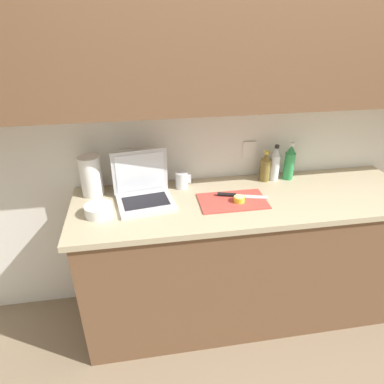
{
  "coord_description": "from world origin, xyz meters",
  "views": [
    {
      "loc": [
        -0.61,
        -1.68,
        1.92
      ],
      "look_at": [
        -0.34,
        -0.01,
        0.99
      ],
      "focal_mm": 32.0,
      "sensor_mm": 36.0,
      "label": 1
    }
  ],
  "objects_px": {
    "lemon_half_cut": "(239,199)",
    "knife": "(234,195)",
    "cutting_board": "(233,201)",
    "bowl_white": "(99,210)",
    "bottle_green_soda": "(289,163)",
    "laptop": "(143,190)",
    "paper_towel_roll": "(91,176)",
    "bottle_water_clear": "(265,167)",
    "bottle_oil_tall": "(275,164)",
    "measuring_cup": "(182,180)"
  },
  "relations": [
    {
      "from": "bottle_oil_tall",
      "to": "bottle_green_soda",
      "type": "bearing_deg",
      "value": -0.0
    },
    {
      "from": "bottle_water_clear",
      "to": "bottle_green_soda",
      "type": "bearing_deg",
      "value": -0.0
    },
    {
      "from": "cutting_board",
      "to": "lemon_half_cut",
      "type": "distance_m",
      "value": 0.04
    },
    {
      "from": "laptop",
      "to": "lemon_half_cut",
      "type": "relative_size",
      "value": 5.57
    },
    {
      "from": "measuring_cup",
      "to": "paper_towel_roll",
      "type": "height_order",
      "value": "paper_towel_roll"
    },
    {
      "from": "cutting_board",
      "to": "knife",
      "type": "bearing_deg",
      "value": 67.76
    },
    {
      "from": "bottle_water_clear",
      "to": "bowl_white",
      "type": "relative_size",
      "value": 1.34
    },
    {
      "from": "laptop",
      "to": "cutting_board",
      "type": "height_order",
      "value": "laptop"
    },
    {
      "from": "bottle_green_soda",
      "to": "bottle_oil_tall",
      "type": "bearing_deg",
      "value": 180.0
    },
    {
      "from": "laptop",
      "to": "paper_towel_roll",
      "type": "bearing_deg",
      "value": 149.79
    },
    {
      "from": "measuring_cup",
      "to": "laptop",
      "type": "bearing_deg",
      "value": -153.25
    },
    {
      "from": "lemon_half_cut",
      "to": "knife",
      "type": "bearing_deg",
      "value": 102.19
    },
    {
      "from": "cutting_board",
      "to": "laptop",
      "type": "bearing_deg",
      "value": 168.27
    },
    {
      "from": "bottle_water_clear",
      "to": "measuring_cup",
      "type": "distance_m",
      "value": 0.55
    },
    {
      "from": "measuring_cup",
      "to": "paper_towel_roll",
      "type": "bearing_deg",
      "value": -179.89
    },
    {
      "from": "cutting_board",
      "to": "lemon_half_cut",
      "type": "relative_size",
      "value": 6.13
    },
    {
      "from": "bottle_oil_tall",
      "to": "measuring_cup",
      "type": "bearing_deg",
      "value": -178.74
    },
    {
      "from": "knife",
      "to": "lemon_half_cut",
      "type": "relative_size",
      "value": 4.66
    },
    {
      "from": "bottle_water_clear",
      "to": "bowl_white",
      "type": "xyz_separation_m",
      "value": [
        -1.03,
        -0.26,
        -0.06
      ]
    },
    {
      "from": "paper_towel_roll",
      "to": "lemon_half_cut",
      "type": "bearing_deg",
      "value": -16.18
    },
    {
      "from": "measuring_cup",
      "to": "lemon_half_cut",
      "type": "bearing_deg",
      "value": -39.14
    },
    {
      "from": "laptop",
      "to": "bottle_water_clear",
      "type": "height_order",
      "value": "laptop"
    },
    {
      "from": "knife",
      "to": "laptop",
      "type": "bearing_deg",
      "value": -171.25
    },
    {
      "from": "lemon_half_cut",
      "to": "bottle_green_soda",
      "type": "relative_size",
      "value": 0.26
    },
    {
      "from": "laptop",
      "to": "cutting_board",
      "type": "xyz_separation_m",
      "value": [
        0.51,
        -0.11,
        -0.06
      ]
    },
    {
      "from": "laptop",
      "to": "paper_towel_roll",
      "type": "distance_m",
      "value": 0.33
    },
    {
      "from": "bottle_oil_tall",
      "to": "bottle_water_clear",
      "type": "relative_size",
      "value": 1.18
    },
    {
      "from": "lemon_half_cut",
      "to": "bottle_oil_tall",
      "type": "xyz_separation_m",
      "value": [
        0.31,
        0.26,
        0.08
      ]
    },
    {
      "from": "knife",
      "to": "bottle_oil_tall",
      "type": "height_order",
      "value": "bottle_oil_tall"
    },
    {
      "from": "lemon_half_cut",
      "to": "paper_towel_roll",
      "type": "height_order",
      "value": "paper_towel_roll"
    },
    {
      "from": "laptop",
      "to": "bottle_green_soda",
      "type": "xyz_separation_m",
      "value": [
        0.95,
        0.13,
        0.05
      ]
    },
    {
      "from": "laptop",
      "to": "bowl_white",
      "type": "bearing_deg",
      "value": -161.62
    },
    {
      "from": "cutting_board",
      "to": "measuring_cup",
      "type": "relative_size",
      "value": 3.77
    },
    {
      "from": "lemon_half_cut",
      "to": "bottle_water_clear",
      "type": "height_order",
      "value": "bottle_water_clear"
    },
    {
      "from": "knife",
      "to": "bottle_green_soda",
      "type": "bearing_deg",
      "value": 39.9
    },
    {
      "from": "bowl_white",
      "to": "paper_towel_roll",
      "type": "distance_m",
      "value": 0.27
    },
    {
      "from": "laptop",
      "to": "cutting_board",
      "type": "relative_size",
      "value": 0.91
    },
    {
      "from": "lemon_half_cut",
      "to": "bottle_oil_tall",
      "type": "bearing_deg",
      "value": 40.02
    },
    {
      "from": "bottle_oil_tall",
      "to": "bottle_water_clear",
      "type": "height_order",
      "value": "bottle_oil_tall"
    },
    {
      "from": "cutting_board",
      "to": "knife",
      "type": "distance_m",
      "value": 0.05
    },
    {
      "from": "knife",
      "to": "measuring_cup",
      "type": "distance_m",
      "value": 0.34
    },
    {
      "from": "knife",
      "to": "paper_towel_roll",
      "type": "height_order",
      "value": "paper_towel_roll"
    },
    {
      "from": "bottle_water_clear",
      "to": "knife",
      "type": "bearing_deg",
      "value": -143.17
    },
    {
      "from": "bottle_oil_tall",
      "to": "laptop",
      "type": "bearing_deg",
      "value": -170.98
    },
    {
      "from": "knife",
      "to": "bowl_white",
      "type": "relative_size",
      "value": 1.96
    },
    {
      "from": "cutting_board",
      "to": "lemon_half_cut",
      "type": "bearing_deg",
      "value": -28.36
    },
    {
      "from": "bottle_oil_tall",
      "to": "measuring_cup",
      "type": "height_order",
      "value": "bottle_oil_tall"
    },
    {
      "from": "bottle_green_soda",
      "to": "lemon_half_cut",
      "type": "bearing_deg",
      "value": -147.59
    },
    {
      "from": "cutting_board",
      "to": "paper_towel_roll",
      "type": "height_order",
      "value": "paper_towel_roll"
    },
    {
      "from": "cutting_board",
      "to": "bowl_white",
      "type": "bearing_deg",
      "value": -178.56
    }
  ]
}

